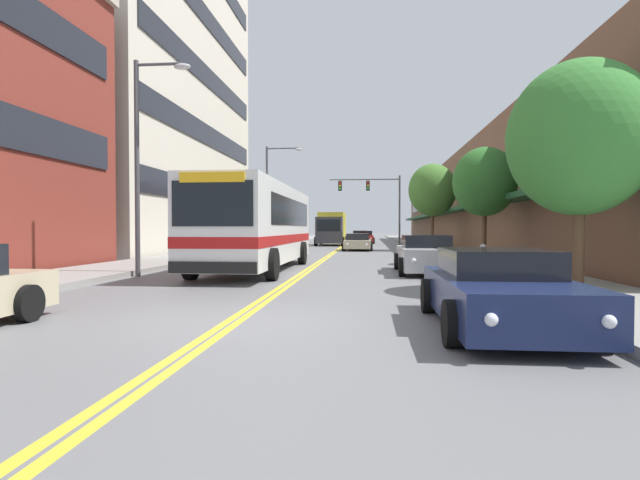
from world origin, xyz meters
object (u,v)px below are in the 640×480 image
object	(u,v)px
city_bus	(259,223)
street_tree_right_mid	(485,182)
car_slate_blue_moving_lead	(359,236)
box_truck	(331,228)
car_champagne_moving_third	(358,242)
car_black_parked_left_mid	(288,240)
car_red_moving_second	(365,238)
street_lamp_left_near	(145,148)
street_lamp_left_far	(272,188)
car_navy_parked_right_foreground	(498,291)
street_tree_right_far	(432,190)
car_dark_grey_parked_left_far	(270,244)
street_tree_right_near	(580,138)
traffic_signal_mast	(375,195)
car_silver_parked_right_mid	(426,255)
fire_hydrant	(483,258)

from	to	relation	value
city_bus	street_tree_right_mid	size ratio (longest dim) A/B	2.30
car_slate_blue_moving_lead	box_truck	world-z (taller)	box_truck
car_champagne_moving_third	car_black_parked_left_mid	bearing A→B (deg)	143.34
car_black_parked_left_mid	car_red_moving_second	xyz separation A→B (m)	(6.22, 12.04, -0.03)
city_bus	car_red_moving_second	world-z (taller)	city_bus
city_bus	street_lamp_left_near	xyz separation A→B (m)	(-3.12, -3.09, 2.44)
street_lamp_left_far	box_truck	bearing A→B (deg)	70.74
car_slate_blue_moving_lead	car_navy_parked_right_foreground	bearing A→B (deg)	-86.62
street_tree_right_far	car_dark_grey_parked_left_far	bearing A→B (deg)	-162.36
city_bus	car_slate_blue_moving_lead	size ratio (longest dim) A/B	2.69
box_truck	street_tree_right_near	distance (m)	35.72
city_bus	car_slate_blue_moving_lead	distance (m)	44.22
street_tree_right_near	street_tree_right_mid	world-z (taller)	street_tree_right_near
traffic_signal_mast	street_tree_right_far	world-z (taller)	traffic_signal_mast
car_black_parked_left_mid	city_bus	bearing A→B (deg)	-83.64
car_slate_blue_moving_lead	car_champagne_moving_third	bearing A→B (deg)	-89.21
city_bus	street_tree_right_near	world-z (taller)	street_tree_right_near
car_silver_parked_right_mid	car_dark_grey_parked_left_far	bearing A→B (deg)	120.74
car_silver_parked_right_mid	car_champagne_moving_third	bearing A→B (deg)	98.86
car_navy_parked_right_foreground	street_tree_right_near	distance (m)	6.23
box_truck	street_tree_right_far	world-z (taller)	street_tree_right_far
car_black_parked_left_mid	car_dark_grey_parked_left_far	size ratio (longest dim) A/B	0.91
street_tree_right_mid	street_tree_right_far	world-z (taller)	street_tree_right_far
car_slate_blue_moving_lead	box_truck	distance (m)	15.93
car_dark_grey_parked_left_far	fire_hydrant	distance (m)	19.13
city_bus	car_silver_parked_right_mid	world-z (taller)	city_bus
car_silver_parked_right_mid	city_bus	bearing A→B (deg)	173.15
car_silver_parked_right_mid	street_tree_right_near	bearing A→B (deg)	-61.14
street_tree_right_mid	street_tree_right_far	size ratio (longest dim) A/B	0.82
car_navy_parked_right_foreground	street_lamp_left_far	size ratio (longest dim) A/B	0.59
car_silver_parked_right_mid	street_tree_right_near	distance (m)	6.99
street_tree_right_mid	traffic_signal_mast	bearing A→B (deg)	99.69
car_black_parked_left_mid	car_navy_parked_right_foreground	bearing A→B (deg)	-75.01
traffic_signal_mast	fire_hydrant	bearing A→B (deg)	-84.49
car_navy_parked_right_foreground	car_dark_grey_parked_left_far	bearing A→B (deg)	109.48
street_tree_right_near	traffic_signal_mast	bearing A→B (deg)	97.21
fire_hydrant	box_truck	bearing A→B (deg)	103.12
car_dark_grey_parked_left_far	box_truck	world-z (taller)	box_truck
car_black_parked_left_mid	box_truck	world-z (taller)	box_truck
car_red_moving_second	street_tree_right_mid	distance (m)	31.17
street_lamp_left_far	city_bus	bearing A→B (deg)	-80.55
street_tree_right_near	car_champagne_moving_third	bearing A→B (deg)	103.87
street_tree_right_near	fire_hydrant	size ratio (longest dim) A/B	5.97
city_bus	street_lamp_left_near	distance (m)	5.02
car_navy_parked_right_foreground	car_red_moving_second	distance (m)	44.65
car_dark_grey_parked_left_far	street_tree_right_mid	size ratio (longest dim) A/B	1.00
street_lamp_left_far	fire_hydrant	bearing A→B (deg)	-61.98
car_black_parked_left_mid	car_slate_blue_moving_lead	bearing A→B (deg)	76.15
car_silver_parked_right_mid	car_champagne_moving_third	world-z (taller)	car_silver_parked_right_mid
car_silver_parked_right_mid	car_slate_blue_moving_lead	size ratio (longest dim) A/B	1.13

